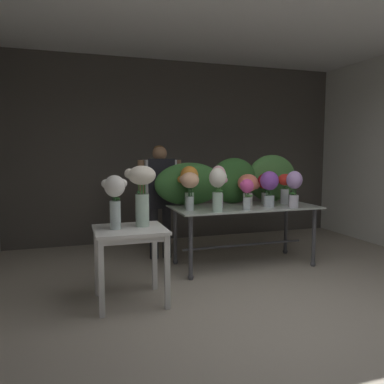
{
  "coord_description": "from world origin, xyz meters",
  "views": [
    {
      "loc": [
        -1.84,
        -2.6,
        1.49
      ],
      "look_at": [
        -0.49,
        1.53,
        1.03
      ],
      "focal_mm": 35.37,
      "sensor_mm": 36.0,
      "label": 1
    }
  ],
  "objects_px": {
    "display_table_glass": "(244,215)",
    "vase_crimson_ranunculus": "(265,184)",
    "side_table_white": "(130,238)",
    "vase_lilac_stock": "(294,185)",
    "vase_fuchsia_freesia": "(247,191)",
    "vase_coral_carnations": "(248,186)",
    "vase_sunset_dahlias": "(189,181)",
    "vase_white_roses_tall": "(115,195)",
    "florist": "(160,189)",
    "vase_blush_anemones": "(218,183)",
    "vase_ivory_peonies": "(218,186)",
    "vase_violet_hydrangea": "(269,185)",
    "vase_scarlet_tulips": "(285,186)",
    "vase_peach_snapdragons": "(190,185)",
    "vase_cream_lisianthus_tall": "(141,188)"
  },
  "relations": [
    {
      "from": "side_table_white",
      "to": "vase_coral_carnations",
      "type": "relative_size",
      "value": 1.8
    },
    {
      "from": "side_table_white",
      "to": "vase_cream_lisianthus_tall",
      "type": "xyz_separation_m",
      "value": [
        0.13,
        0.06,
        0.49
      ]
    },
    {
      "from": "vase_fuchsia_freesia",
      "to": "vase_cream_lisianthus_tall",
      "type": "distance_m",
      "value": 1.43
    },
    {
      "from": "vase_blush_anemones",
      "to": "vase_fuchsia_freesia",
      "type": "bearing_deg",
      "value": -41.59
    },
    {
      "from": "display_table_glass",
      "to": "vase_peach_snapdragons",
      "type": "distance_m",
      "value": 0.91
    },
    {
      "from": "vase_coral_carnations",
      "to": "vase_crimson_ranunculus",
      "type": "height_order",
      "value": "vase_coral_carnations"
    },
    {
      "from": "vase_cream_lisianthus_tall",
      "to": "vase_coral_carnations",
      "type": "bearing_deg",
      "value": 25.52
    },
    {
      "from": "vase_peach_snapdragons",
      "to": "vase_ivory_peonies",
      "type": "bearing_deg",
      "value": -34.91
    },
    {
      "from": "vase_sunset_dahlias",
      "to": "vase_white_roses_tall",
      "type": "height_order",
      "value": "vase_sunset_dahlias"
    },
    {
      "from": "display_table_glass",
      "to": "vase_crimson_ranunculus",
      "type": "height_order",
      "value": "vase_crimson_ranunculus"
    },
    {
      "from": "vase_scarlet_tulips",
      "to": "vase_peach_snapdragons",
      "type": "xyz_separation_m",
      "value": [
        -1.4,
        -0.15,
        0.07
      ]
    },
    {
      "from": "side_table_white",
      "to": "vase_coral_carnations",
      "type": "xyz_separation_m",
      "value": [
        1.68,
        0.8,
        0.4
      ]
    },
    {
      "from": "vase_white_roses_tall",
      "to": "vase_lilac_stock",
      "type": "bearing_deg",
      "value": 11.39
    },
    {
      "from": "vase_white_roses_tall",
      "to": "vase_sunset_dahlias",
      "type": "bearing_deg",
      "value": 41.04
    },
    {
      "from": "vase_crimson_ranunculus",
      "to": "vase_white_roses_tall",
      "type": "distance_m",
      "value": 2.31
    },
    {
      "from": "display_table_glass",
      "to": "vase_fuchsia_freesia",
      "type": "distance_m",
      "value": 0.47
    },
    {
      "from": "vase_sunset_dahlias",
      "to": "florist",
      "type": "bearing_deg",
      "value": 115.48
    },
    {
      "from": "vase_peach_snapdragons",
      "to": "vase_fuchsia_freesia",
      "type": "bearing_deg",
      "value": -14.52
    },
    {
      "from": "vase_fuchsia_freesia",
      "to": "vase_violet_hydrangea",
      "type": "bearing_deg",
      "value": 20.52
    },
    {
      "from": "vase_crimson_ranunculus",
      "to": "vase_sunset_dahlias",
      "type": "height_order",
      "value": "vase_sunset_dahlias"
    },
    {
      "from": "display_table_glass",
      "to": "vase_crimson_ranunculus",
      "type": "xyz_separation_m",
      "value": [
        0.38,
        0.14,
        0.39
      ]
    },
    {
      "from": "vase_sunset_dahlias",
      "to": "vase_cream_lisianthus_tall",
      "type": "bearing_deg",
      "value": -132.41
    },
    {
      "from": "vase_violet_hydrangea",
      "to": "vase_ivory_peonies",
      "type": "bearing_deg",
      "value": -167.7
    },
    {
      "from": "vase_white_roses_tall",
      "to": "vase_cream_lisianthus_tall",
      "type": "distance_m",
      "value": 0.28
    },
    {
      "from": "vase_lilac_stock",
      "to": "vase_crimson_ranunculus",
      "type": "height_order",
      "value": "vase_lilac_stock"
    },
    {
      "from": "display_table_glass",
      "to": "vase_violet_hydrangea",
      "type": "relative_size",
      "value": 4.11
    },
    {
      "from": "display_table_glass",
      "to": "vase_white_roses_tall",
      "type": "height_order",
      "value": "vase_white_roses_tall"
    },
    {
      "from": "vase_white_roses_tall",
      "to": "vase_peach_snapdragons",
      "type": "bearing_deg",
      "value": 34.06
    },
    {
      "from": "vase_scarlet_tulips",
      "to": "vase_fuchsia_freesia",
      "type": "xyz_separation_m",
      "value": [
        -0.73,
        -0.32,
        -0.02
      ]
    },
    {
      "from": "display_table_glass",
      "to": "vase_scarlet_tulips",
      "type": "relative_size",
      "value": 4.62
    },
    {
      "from": "side_table_white",
      "to": "vase_lilac_stock",
      "type": "bearing_deg",
      "value": 12.12
    },
    {
      "from": "vase_blush_anemones",
      "to": "vase_cream_lisianthus_tall",
      "type": "xyz_separation_m",
      "value": [
        -1.09,
        -0.65,
        0.02
      ]
    },
    {
      "from": "vase_scarlet_tulips",
      "to": "vase_coral_carnations",
      "type": "xyz_separation_m",
      "value": [
        -0.55,
        0.0,
        0.01
      ]
    },
    {
      "from": "vase_blush_anemones",
      "to": "vase_sunset_dahlias",
      "type": "relative_size",
      "value": 1.02
    },
    {
      "from": "display_table_glass",
      "to": "vase_cream_lisianthus_tall",
      "type": "bearing_deg",
      "value": -154.37
    },
    {
      "from": "vase_lilac_stock",
      "to": "vase_violet_hydrangea",
      "type": "bearing_deg",
      "value": 148.88
    },
    {
      "from": "vase_crimson_ranunculus",
      "to": "vase_blush_anemones",
      "type": "bearing_deg",
      "value": -165.7
    },
    {
      "from": "vase_blush_anemones",
      "to": "florist",
      "type": "bearing_deg",
      "value": 128.9
    },
    {
      "from": "vase_coral_carnations",
      "to": "vase_ivory_peonies",
      "type": "bearing_deg",
      "value": -148.43
    },
    {
      "from": "vase_lilac_stock",
      "to": "vase_white_roses_tall",
      "type": "relative_size",
      "value": 0.89
    },
    {
      "from": "florist",
      "to": "side_table_white",
      "type": "bearing_deg",
      "value": -114.15
    },
    {
      "from": "vase_fuchsia_freesia",
      "to": "vase_cream_lisianthus_tall",
      "type": "xyz_separation_m",
      "value": [
        -1.36,
        -0.41,
        0.11
      ]
    },
    {
      "from": "vase_lilac_stock",
      "to": "vase_peach_snapdragons",
      "type": "relative_size",
      "value": 1.01
    },
    {
      "from": "vase_fuchsia_freesia",
      "to": "vase_ivory_peonies",
      "type": "bearing_deg",
      "value": -176.41
    },
    {
      "from": "display_table_glass",
      "to": "vase_violet_hydrangea",
      "type": "xyz_separation_m",
      "value": [
        0.27,
        -0.15,
        0.4
      ]
    },
    {
      "from": "vase_coral_carnations",
      "to": "vase_blush_anemones",
      "type": "xyz_separation_m",
      "value": [
        -0.45,
        -0.08,
        0.06
      ]
    },
    {
      "from": "vase_lilac_stock",
      "to": "vase_fuchsia_freesia",
      "type": "relative_size",
      "value": 1.22
    },
    {
      "from": "vase_blush_anemones",
      "to": "vase_lilac_stock",
      "type": "bearing_deg",
      "value": -15.59
    },
    {
      "from": "display_table_glass",
      "to": "vase_coral_carnations",
      "type": "bearing_deg",
      "value": 23.15
    },
    {
      "from": "vase_blush_anemones",
      "to": "vase_white_roses_tall",
      "type": "xyz_separation_m",
      "value": [
        -1.36,
        -0.72,
        -0.03
      ]
    }
  ]
}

